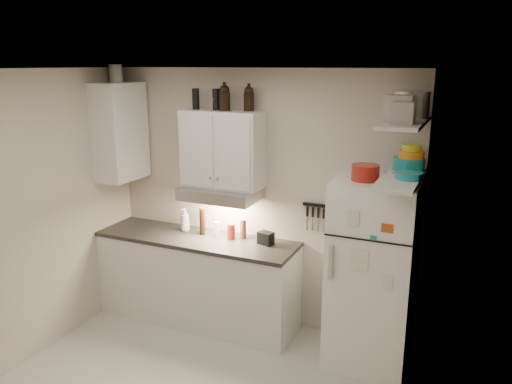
% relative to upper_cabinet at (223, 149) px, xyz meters
% --- Properties ---
extents(ceiling, '(3.20, 3.00, 0.02)m').
position_rel_upper_cabinet_xyz_m(ceiling, '(0.30, -1.33, 0.78)').
color(ceiling, silver).
rests_on(ceiling, ground).
extents(back_wall, '(3.20, 0.02, 2.60)m').
position_rel_upper_cabinet_xyz_m(back_wall, '(0.30, 0.18, -0.53)').
color(back_wall, '#BEB1A2').
rests_on(back_wall, ground).
extents(left_wall, '(0.02, 3.00, 2.60)m').
position_rel_upper_cabinet_xyz_m(left_wall, '(-1.31, -1.33, -0.53)').
color(left_wall, '#BEB1A2').
rests_on(left_wall, ground).
extents(right_wall, '(0.02, 3.00, 2.60)m').
position_rel_upper_cabinet_xyz_m(right_wall, '(1.91, -1.33, -0.53)').
color(right_wall, '#BEB1A2').
rests_on(right_wall, ground).
extents(base_cabinet, '(2.10, 0.60, 0.88)m').
position_rel_upper_cabinet_xyz_m(base_cabinet, '(-0.25, -0.14, -1.39)').
color(base_cabinet, silver).
rests_on(base_cabinet, floor).
extents(countertop, '(2.10, 0.62, 0.04)m').
position_rel_upper_cabinet_xyz_m(countertop, '(-0.25, -0.14, -0.93)').
color(countertop, '#2B2925').
rests_on(countertop, base_cabinet).
extents(upper_cabinet, '(0.80, 0.33, 0.75)m').
position_rel_upper_cabinet_xyz_m(upper_cabinet, '(0.00, 0.00, 0.00)').
color(upper_cabinet, silver).
rests_on(upper_cabinet, back_wall).
extents(side_cabinet, '(0.33, 0.55, 1.00)m').
position_rel_upper_cabinet_xyz_m(side_cabinet, '(-1.14, -0.14, 0.12)').
color(side_cabinet, silver).
rests_on(side_cabinet, left_wall).
extents(range_hood, '(0.76, 0.46, 0.12)m').
position_rel_upper_cabinet_xyz_m(range_hood, '(0.00, -0.06, -0.44)').
color(range_hood, silver).
rests_on(range_hood, back_wall).
extents(fridge, '(0.70, 0.68, 1.70)m').
position_rel_upper_cabinet_xyz_m(fridge, '(1.55, -0.18, -0.98)').
color(fridge, white).
rests_on(fridge, floor).
extents(shelf_hi, '(0.30, 0.95, 0.03)m').
position_rel_upper_cabinet_xyz_m(shelf_hi, '(1.75, -0.31, 0.38)').
color(shelf_hi, silver).
rests_on(shelf_hi, right_wall).
extents(shelf_lo, '(0.30, 0.95, 0.03)m').
position_rel_upper_cabinet_xyz_m(shelf_lo, '(1.75, -0.31, -0.07)').
color(shelf_lo, silver).
rests_on(shelf_lo, right_wall).
extents(knife_strip, '(0.42, 0.02, 0.03)m').
position_rel_upper_cabinet_xyz_m(knife_strip, '(1.00, 0.15, -0.51)').
color(knife_strip, black).
rests_on(knife_strip, back_wall).
extents(dutch_oven, '(0.25, 0.25, 0.13)m').
position_rel_upper_cabinet_xyz_m(dutch_oven, '(1.45, -0.25, -0.06)').
color(dutch_oven, '#A41D13').
rests_on(dutch_oven, fridge).
extents(book_stack, '(0.18, 0.22, 0.07)m').
position_rel_upper_cabinet_xyz_m(book_stack, '(1.70, -0.29, -0.09)').
color(book_stack, '#AE4B15').
rests_on(book_stack, fridge).
extents(spice_jar, '(0.07, 0.07, 0.09)m').
position_rel_upper_cabinet_xyz_m(spice_jar, '(1.65, -0.21, -0.08)').
color(spice_jar, silver).
rests_on(spice_jar, fridge).
extents(stock_pot, '(0.37, 0.37, 0.21)m').
position_rel_upper_cabinet_xyz_m(stock_pot, '(1.75, -0.09, 0.50)').
color(stock_pot, silver).
rests_on(stock_pot, shelf_hi).
extents(tin_a, '(0.20, 0.18, 0.20)m').
position_rel_upper_cabinet_xyz_m(tin_a, '(1.72, -0.45, 0.49)').
color(tin_a, '#AAAAAD').
rests_on(tin_a, shelf_hi).
extents(tin_b, '(0.16, 0.16, 0.16)m').
position_rel_upper_cabinet_xyz_m(tin_b, '(1.76, -0.56, 0.47)').
color(tin_b, '#AAAAAD').
rests_on(tin_b, shelf_hi).
extents(bowl_teal, '(0.26, 0.26, 0.10)m').
position_rel_upper_cabinet_xyz_m(bowl_teal, '(1.77, -0.04, 0.00)').
color(bowl_teal, teal).
rests_on(bowl_teal, shelf_lo).
extents(bowl_orange, '(0.21, 0.21, 0.06)m').
position_rel_upper_cabinet_xyz_m(bowl_orange, '(1.78, -0.05, 0.08)').
color(bowl_orange, orange).
rests_on(bowl_orange, bowl_teal).
extents(bowl_yellow, '(0.16, 0.16, 0.05)m').
position_rel_upper_cabinet_xyz_m(bowl_yellow, '(1.78, -0.05, 0.14)').
color(bowl_yellow, gold).
rests_on(bowl_yellow, bowl_orange).
extents(plates, '(0.22, 0.22, 0.05)m').
position_rel_upper_cabinet_xyz_m(plates, '(1.82, -0.39, -0.02)').
color(plates, teal).
rests_on(plates, shelf_lo).
extents(growler_a, '(0.14, 0.14, 0.25)m').
position_rel_upper_cabinet_xyz_m(growler_a, '(0.05, -0.03, 0.50)').
color(growler_a, black).
rests_on(growler_a, upper_cabinet).
extents(growler_b, '(0.12, 0.12, 0.24)m').
position_rel_upper_cabinet_xyz_m(growler_b, '(0.26, 0.05, 0.49)').
color(growler_b, black).
rests_on(growler_b, upper_cabinet).
extents(thermos_a, '(0.09, 0.09, 0.20)m').
position_rel_upper_cabinet_xyz_m(thermos_a, '(-0.06, -0.00, 0.48)').
color(thermos_a, black).
rests_on(thermos_a, upper_cabinet).
extents(thermos_b, '(0.09, 0.09, 0.20)m').
position_rel_upper_cabinet_xyz_m(thermos_b, '(-0.29, 0.00, 0.48)').
color(thermos_b, black).
rests_on(thermos_b, upper_cabinet).
extents(side_jar, '(0.16, 0.16, 0.18)m').
position_rel_upper_cabinet_xyz_m(side_jar, '(-1.20, -0.05, 0.71)').
color(side_jar, silver).
rests_on(side_jar, side_cabinet).
extents(soap_bottle, '(0.13, 0.13, 0.28)m').
position_rel_upper_cabinet_xyz_m(soap_bottle, '(-0.45, -0.01, -0.77)').
color(soap_bottle, silver).
rests_on(soap_bottle, countertop).
extents(pepper_mill, '(0.07, 0.07, 0.20)m').
position_rel_upper_cabinet_xyz_m(pepper_mill, '(0.21, 0.02, -0.81)').
color(pepper_mill, brown).
rests_on(pepper_mill, countertop).
extents(oil_bottle, '(0.07, 0.07, 0.28)m').
position_rel_upper_cabinet_xyz_m(oil_bottle, '(-0.25, -0.00, -0.76)').
color(oil_bottle, '#646D1B').
rests_on(oil_bottle, countertop).
extents(vinegar_bottle, '(0.08, 0.08, 0.27)m').
position_rel_upper_cabinet_xyz_m(vinegar_bottle, '(-0.23, -0.04, -0.77)').
color(vinegar_bottle, black).
rests_on(vinegar_bottle, countertop).
extents(clear_bottle, '(0.07, 0.07, 0.16)m').
position_rel_upper_cabinet_xyz_m(clear_bottle, '(-0.06, -0.04, -0.82)').
color(clear_bottle, silver).
rests_on(clear_bottle, countertop).
extents(red_jar, '(0.09, 0.09, 0.16)m').
position_rel_upper_cabinet_xyz_m(red_jar, '(0.10, -0.04, -0.83)').
color(red_jar, '#A41D13').
rests_on(red_jar, countertop).
extents(caddy, '(0.17, 0.14, 0.12)m').
position_rel_upper_cabinet_xyz_m(caddy, '(0.48, -0.04, -0.84)').
color(caddy, black).
rests_on(caddy, countertop).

